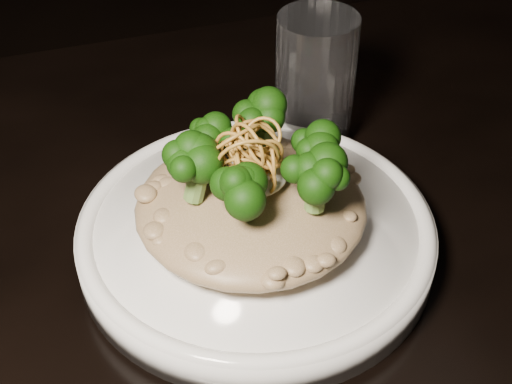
% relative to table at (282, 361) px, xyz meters
% --- Properties ---
extents(table, '(1.10, 0.80, 0.75)m').
position_rel_table_xyz_m(table, '(0.00, 0.00, 0.00)').
color(table, black).
rests_on(table, ground).
extents(plate, '(0.26, 0.26, 0.03)m').
position_rel_table_xyz_m(plate, '(-0.01, 0.04, 0.10)').
color(plate, white).
rests_on(plate, table).
extents(risotto, '(0.16, 0.16, 0.04)m').
position_rel_table_xyz_m(risotto, '(-0.01, 0.04, 0.13)').
color(risotto, brown).
rests_on(risotto, plate).
extents(broccoli, '(0.12, 0.12, 0.04)m').
position_rel_table_xyz_m(broccoli, '(-0.00, 0.05, 0.17)').
color(broccoli, black).
rests_on(broccoli, risotto).
extents(cheese, '(0.05, 0.05, 0.02)m').
position_rel_table_xyz_m(cheese, '(-0.01, 0.05, 0.15)').
color(cheese, silver).
rests_on(cheese, risotto).
extents(shallots, '(0.05, 0.05, 0.03)m').
position_rel_table_xyz_m(shallots, '(-0.01, 0.05, 0.18)').
color(shallots, brown).
rests_on(shallots, cheese).
extents(drinking_glass, '(0.07, 0.07, 0.12)m').
position_rel_table_xyz_m(drinking_glass, '(0.09, 0.16, 0.14)').
color(drinking_glass, white).
rests_on(drinking_glass, table).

